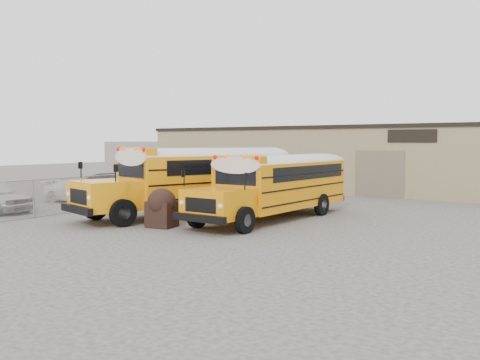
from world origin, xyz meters
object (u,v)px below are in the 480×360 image
Objects in this scene: school_bus_right at (337,175)px; car_white at (79,191)px; school_bus_left at (295,170)px; car_dark at (117,185)px; tarp_bundle at (162,207)px.

school_bus_right is 14.99m from car_white.
school_bus_left is at bearing -73.59° from car_white.
car_dark is at bearing -5.61° from car_white.
school_bus_right is at bearing 75.69° from tarp_bundle.
school_bus_right reaches higher than car_white.
tarp_bundle is at bearing -125.82° from car_white.
car_dark is at bearing -166.37° from school_bus_right.
school_bus_left is 12.73m from car_white.
school_bus_left is 7.19× the size of tarp_bundle.
car_dark is (-10.98, 7.73, -0.06)m from tarp_bundle.
car_dark is (-11.45, -2.90, -1.14)m from school_bus_left.
school_bus_right is 2.19× the size of car_dark.
school_bus_left is 11.87m from car_dark.
school_bus_left is 1.13× the size of school_bus_right.
school_bus_right is at bearing -92.32° from car_dark.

